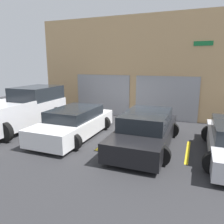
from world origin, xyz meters
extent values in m
plane|color=#2D2D30|center=(0.00, 0.00, 0.00)|extent=(28.00, 28.00, 0.00)
cube|color=tan|center=(0.00, 3.30, 2.84)|extent=(12.16, 0.60, 5.67)
cube|color=#939399|center=(-2.09, 2.96, 1.21)|extent=(3.38, 0.08, 2.42)
cube|color=#939399|center=(1.69, 2.96, 1.21)|extent=(3.38, 0.08, 2.42)
cube|color=#197238|center=(3.34, 2.97, 4.05)|extent=(0.90, 0.03, 0.22)
cube|color=silver|center=(-4.65, -1.31, 0.72)|extent=(1.97, 5.31, 0.97)
cube|color=#1E2328|center=(-4.65, 0.15, 1.55)|extent=(1.81, 2.39, 0.69)
cube|color=silver|center=(-3.71, -2.51, 1.29)|extent=(0.08, 2.92, 0.18)
cylinder|color=black|center=(-5.53, 0.33, 0.42)|extent=(0.84, 0.22, 0.84)
cylinder|color=black|center=(-3.78, 0.33, 0.42)|extent=(0.84, 0.22, 0.84)
cylinder|color=black|center=(-3.78, -2.96, 0.42)|extent=(0.84, 0.22, 0.84)
cube|color=white|center=(-1.55, -1.31, 0.47)|extent=(1.79, 4.41, 0.65)
cube|color=#1E2328|center=(-1.55, -1.20, 1.01)|extent=(1.58, 2.42, 0.43)
cylinder|color=black|center=(-2.34, 0.05, 0.32)|extent=(0.63, 0.22, 0.63)
cylinder|color=black|center=(-0.77, 0.05, 0.32)|extent=(0.63, 0.22, 0.63)
cylinder|color=black|center=(-2.34, -2.68, 0.32)|extent=(0.63, 0.22, 0.63)
cylinder|color=black|center=(-0.77, -2.68, 0.32)|extent=(0.63, 0.22, 0.63)
cube|color=black|center=(1.55, -1.31, 0.46)|extent=(1.81, 4.57, 0.62)
cube|color=#1E2328|center=(1.55, -1.20, 1.04)|extent=(1.60, 2.51, 0.54)
cylinder|color=black|center=(0.75, 0.10, 0.32)|extent=(0.65, 0.22, 0.65)
cylinder|color=black|center=(2.35, 0.10, 0.32)|extent=(0.65, 0.22, 0.65)
cylinder|color=black|center=(0.75, -2.73, 0.32)|extent=(0.65, 0.22, 0.65)
cylinder|color=black|center=(2.35, -2.73, 0.32)|extent=(0.65, 0.22, 0.65)
cylinder|color=black|center=(3.86, 0.09, 0.33)|extent=(0.65, 0.22, 0.65)
cylinder|color=black|center=(3.86, -2.72, 0.33)|extent=(0.65, 0.22, 0.65)
cube|color=gold|center=(-3.10, -1.31, 0.00)|extent=(0.12, 2.20, 0.01)
cube|color=gold|center=(0.00, -1.31, 0.00)|extent=(0.12, 2.20, 0.01)
cube|color=gold|center=(3.10, -1.31, 0.00)|extent=(0.12, 2.20, 0.01)
camera|label=1|loc=(3.25, -9.09, 3.08)|focal=35.00mm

